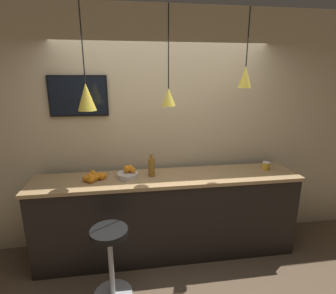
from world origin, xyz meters
name	(u,v)px	position (x,y,z in m)	size (l,w,h in m)	color
ground_plane	(177,290)	(0.00, 0.00, 0.00)	(14.00, 14.00, 0.00)	brown
back_wall	(163,132)	(0.00, 1.01, 1.45)	(8.00, 0.06, 2.90)	beige
service_counter	(168,215)	(0.00, 0.61, 0.51)	(3.06, 0.57, 1.01)	black
bar_stool	(110,252)	(-0.64, 0.04, 0.51)	(0.38, 0.38, 0.74)	#B7B7BC
fruit_bowl	(128,173)	(-0.45, 0.66, 1.06)	(0.24, 0.24, 0.14)	beige
orange_pile	(95,177)	(-0.82, 0.63, 1.05)	(0.25, 0.27, 0.08)	orange
juice_bottle	(151,167)	(-0.19, 0.66, 1.12)	(0.08, 0.08, 0.26)	olive
spread_jar	(266,166)	(1.22, 0.66, 1.06)	(0.09, 0.09, 0.10)	gold
pendant_lamp_left	(86,96)	(-0.83, 0.58, 1.93)	(0.19, 0.19, 1.02)	black
pendant_lamp_middle	(168,96)	(0.00, 0.58, 1.92)	(0.15, 0.15, 0.98)	black
pendant_lamp_right	(245,77)	(0.83, 0.58, 2.12)	(0.14, 0.14, 0.80)	black
mounted_tv	(78,96)	(-0.97, 0.96, 1.90)	(0.65, 0.04, 0.46)	black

